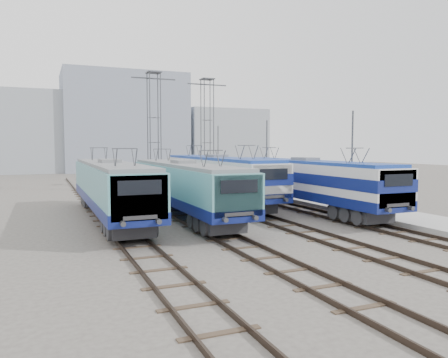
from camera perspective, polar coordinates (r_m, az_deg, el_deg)
The scene contains 15 objects.
ground at distance 24.64m, azimuth 3.42°, elevation -6.54°, with size 160.00×160.00×0.00m, color #514C47.
platform at distance 36.60m, azimuth 12.25°, elevation -2.82°, with size 4.00×70.00×0.30m, color #9E9E99.
locomotive_far_left at distance 27.95m, azimuth -14.58°, elevation -0.80°, with size 2.81×17.74×3.34m.
locomotive_center_left at distance 28.16m, azimuth -5.24°, elevation -0.74°, with size 2.74×17.32×3.26m.
locomotive_center_right at distance 34.77m, azimuth -0.88°, elevation 0.55°, with size 2.92×18.45×3.47m.
locomotive_far_right at distance 31.69m, azimuth 10.69°, elevation -0.04°, with size 2.81×17.78×3.34m.
catenary_tower_west at distance 45.03m, azimuth -9.11°, elevation 6.83°, with size 4.50×1.20×12.00m.
catenary_tower_east at distance 48.87m, azimuth -2.20°, elevation 6.68°, with size 4.50×1.20×12.00m.
mast_front at distance 30.59m, azimuth 16.36°, elevation 2.01°, with size 0.12×0.12×7.00m, color #3F4247.
mast_mid at distance 40.60m, azimuth 5.59°, elevation 2.70°, with size 0.12×0.12×7.00m, color #3F4247.
mast_rear at distance 51.47m, azimuth -0.78°, elevation 3.07°, with size 0.12×0.12×7.00m, color #3F4247.
safety_cone at distance 28.53m, azimuth 20.20°, elevation -4.19°, with size 0.32×0.32×0.50m, color #D0491B.
building_west at distance 83.79m, azimuth -25.19°, elevation 5.54°, with size 18.00×12.00×14.00m, color gray.
building_center at distance 85.09m, azimuth -12.94°, elevation 7.17°, with size 22.00×14.00×18.00m, color gray.
building_east at distance 90.62m, azimuth -0.30°, elevation 5.20°, with size 16.00×12.00×12.00m, color gray.
Camera 1 is at (-10.72, -21.70, 4.65)m, focal length 35.00 mm.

